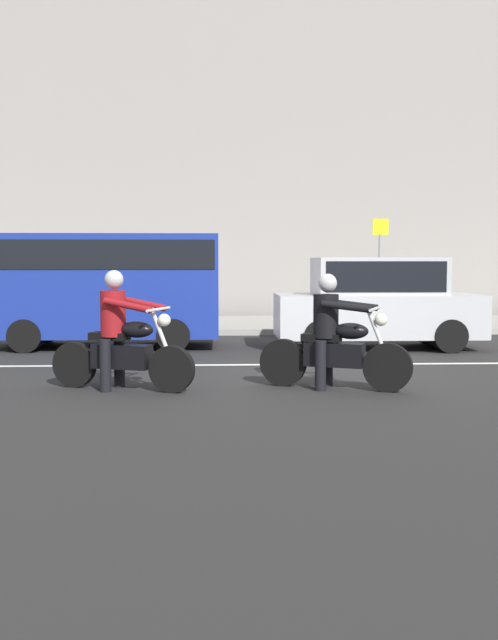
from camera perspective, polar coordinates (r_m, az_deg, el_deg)
name	(u,v)px	position (r m, az deg, el deg)	size (l,w,h in m)	color
ground_plane	(327,373)	(11.39, 6.16, -4.11)	(80.00, 80.00, 0.00)	#252525
sidewalk_slab	(282,324)	(19.28, 2.61, -0.35)	(40.00, 4.40, 0.14)	#99968E
building_facade	(273,144)	(22.89, 1.89, 13.61)	(40.00, 1.40, 10.65)	gray
lane_marking_stripe	(285,364)	(12.20, 2.86, -3.49)	(18.00, 0.14, 0.01)	silver
motorcycle_with_rider_black_leather	(333,342)	(9.87, 6.62, -1.70)	(1.98, 0.98, 1.55)	black
motorcycle_with_rider_crimson	(121,341)	(9.87, -10.01, -1.63)	(1.98, 0.92, 1.60)	black
parked_van_cobalt_blue	(106,282)	(14.92, -11.14, 2.90)	(4.53, 1.96, 2.25)	navy
parked_hatchback_silver	(377,301)	(14.63, 9.99, 1.44)	(3.99, 1.76, 1.80)	#B2B5BA
street_sign_post	(380,258)	(20.33, 10.21, 4.76)	(0.44, 0.08, 2.79)	gray
pedestrian_bystander	(443,285)	(19.72, 14.93, 2.68)	(0.34, 0.34, 1.69)	black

